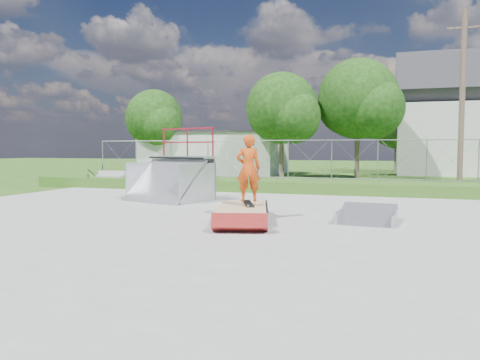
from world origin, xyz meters
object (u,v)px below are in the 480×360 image
object	(u,v)px
flat_bank_ramp	(367,216)
skater	(248,171)
grind_box	(243,213)
quarter_pipe	(168,164)

from	to	relation	value
flat_bank_ramp	skater	world-z (taller)	skater
grind_box	quarter_pipe	xyz separation A→B (m)	(-3.95, 3.48, 1.14)
quarter_pipe	skater	distance (m)	5.29
grind_box	skater	world-z (taller)	skater
grind_box	quarter_pipe	bearing A→B (deg)	123.42
quarter_pipe	flat_bank_ramp	size ratio (longest dim) A/B	1.81
flat_bank_ramp	skater	xyz separation A→B (m)	(-3.07, -0.37, 1.12)
quarter_pipe	grind_box	bearing A→B (deg)	-23.88
flat_bank_ramp	skater	bearing A→B (deg)	-168.80
grind_box	quarter_pipe	distance (m)	5.39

